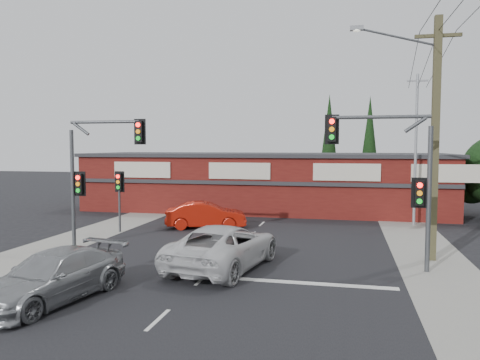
% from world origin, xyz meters
% --- Properties ---
extents(ground, '(120.00, 120.00, 0.00)m').
position_xyz_m(ground, '(0.00, 0.00, 0.00)').
color(ground, black).
rests_on(ground, ground).
extents(road_strip, '(14.00, 70.00, 0.01)m').
position_xyz_m(road_strip, '(0.00, 5.00, 0.01)').
color(road_strip, black).
rests_on(road_strip, ground).
extents(verge_left, '(3.00, 70.00, 0.02)m').
position_xyz_m(verge_left, '(-8.50, 5.00, 0.01)').
color(verge_left, gray).
rests_on(verge_left, ground).
extents(verge_right, '(3.00, 70.00, 0.02)m').
position_xyz_m(verge_right, '(8.50, 5.00, 0.01)').
color(verge_right, gray).
rests_on(verge_right, ground).
extents(stop_line, '(6.50, 0.35, 0.01)m').
position_xyz_m(stop_line, '(3.50, -1.50, 0.01)').
color(stop_line, silver).
rests_on(stop_line, ground).
extents(white_suv, '(3.83, 6.50, 1.70)m').
position_xyz_m(white_suv, '(0.35, -0.08, 0.85)').
color(white_suv, silver).
rests_on(white_suv, ground).
extents(silver_suv, '(3.13, 5.54, 1.51)m').
position_xyz_m(silver_suv, '(-3.78, -5.04, 0.76)').
color(silver_suv, '#979A9C').
rests_on(silver_suv, ground).
extents(red_sedan, '(4.89, 2.87, 1.52)m').
position_xyz_m(red_sedan, '(-2.93, 8.28, 0.76)').
color(red_sedan, '#B3190B').
rests_on(red_sedan, ground).
extents(lane_dashes, '(0.12, 50.21, 0.01)m').
position_xyz_m(lane_dashes, '(0.00, 6.31, 0.01)').
color(lane_dashes, silver).
rests_on(lane_dashes, ground).
extents(shop_building, '(27.30, 8.40, 4.22)m').
position_xyz_m(shop_building, '(-0.99, 16.99, 2.13)').
color(shop_building, '#531310').
rests_on(shop_building, ground).
extents(conifer_near, '(1.80, 1.80, 9.25)m').
position_xyz_m(conifer_near, '(3.50, 24.00, 5.48)').
color(conifer_near, '#2D2116').
rests_on(conifer_near, ground).
extents(conifer_far, '(1.80, 1.80, 9.25)m').
position_xyz_m(conifer_far, '(7.00, 26.00, 5.48)').
color(conifer_far, '#2D2116').
rests_on(conifer_far, ground).
extents(traffic_mast_left, '(3.77, 0.27, 5.97)m').
position_xyz_m(traffic_mast_left, '(-6.43, 2.00, 3.93)').
color(traffic_mast_left, '#47494C').
rests_on(traffic_mast_left, ground).
extents(traffic_mast_right, '(3.96, 0.27, 5.97)m').
position_xyz_m(traffic_mast_right, '(6.86, 1.00, 3.95)').
color(traffic_mast_right, '#47494C').
rests_on(traffic_mast_right, ground).
extents(pedestal_signal, '(0.55, 0.27, 3.38)m').
position_xyz_m(pedestal_signal, '(-7.20, 6.01, 2.41)').
color(pedestal_signal, '#47494C').
rests_on(pedestal_signal, ground).
extents(utility_pole, '(4.38, 0.59, 10.00)m').
position_xyz_m(utility_pole, '(8.36, 2.99, 5.40)').
color(utility_pole, brown).
rests_on(utility_pole, ground).
extents(steel_pole, '(1.20, 0.16, 9.00)m').
position_xyz_m(steel_pole, '(9.00, 12.00, 4.70)').
color(steel_pole, gray).
rests_on(steel_pole, ground).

